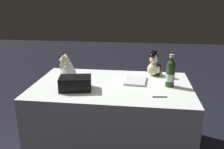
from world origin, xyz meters
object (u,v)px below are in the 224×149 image
teddy_bear_groom (154,67)px  teddy_bear_bride (67,68)px  signing_pen (160,97)px  guestbook (135,81)px  champagne_bottle (170,73)px  gift_case_black (75,83)px

teddy_bear_groom → teddy_bear_bride: 0.92m
signing_pen → guestbook: (-0.22, 0.36, 0.01)m
champagne_bottle → signing_pen: 0.32m
teddy_bear_bride → champagne_bottle: 1.05m
gift_case_black → teddy_bear_groom: bearing=35.2°
signing_pen → gift_case_black: 0.76m
teddy_bear_bride → signing_pen: 1.03m
champagne_bottle → signing_pen: size_ratio=2.42×
teddy_bear_bride → champagne_bottle: size_ratio=0.77×
champagne_bottle → signing_pen: champagne_bottle is taller
teddy_bear_groom → teddy_bear_bride: bearing=-169.7°
champagne_bottle → guestbook: (-0.32, 0.09, -0.12)m
teddy_bear_groom → gift_case_black: teddy_bear_groom is taller
teddy_bear_bride → gift_case_black: (0.19, -0.34, -0.04)m
signing_pen → teddy_bear_groom: bearing=93.2°
guestbook → teddy_bear_bride: bearing=179.8°
champagne_bottle → gift_case_black: 0.88m
teddy_bear_groom → gift_case_black: 0.88m
teddy_bear_groom → guestbook: teddy_bear_groom is taller
teddy_bear_groom → champagne_bottle: 0.34m
champagne_bottle → teddy_bear_groom: bearing=113.1°
teddy_bear_groom → gift_case_black: bearing=-144.8°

